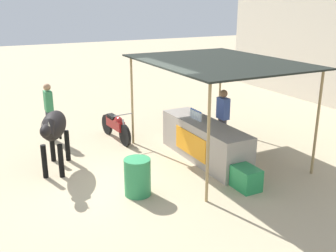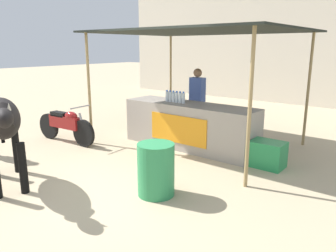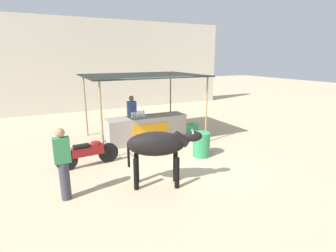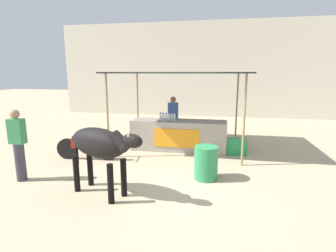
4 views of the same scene
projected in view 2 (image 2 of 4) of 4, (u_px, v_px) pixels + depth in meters
ground_plane at (113, 177)px, 5.50m from camera, size 60.00×60.00×0.00m
building_wall_far at (303, 33)px, 11.94m from camera, size 16.00×0.50×5.22m
stall_counter at (189, 126)px, 7.05m from camera, size 3.00×0.82×0.96m
stall_awning at (199, 35)px, 6.83m from camera, size 4.20×3.20×2.47m
water_bottle_row at (175, 97)px, 7.08m from camera, size 0.52×0.07×0.25m
vendor_behind_counter at (197, 103)px, 7.72m from camera, size 0.34×0.22×1.65m
cooler_box at (267, 154)px, 5.93m from camera, size 0.60×0.44×0.48m
water_barrel at (156, 169)px, 4.78m from camera, size 0.54×0.54×0.78m
cow at (2, 122)px, 4.96m from camera, size 1.82×1.02×1.44m
motorcycle_parked at (66, 124)px, 7.41m from camera, size 1.80×0.55×0.90m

